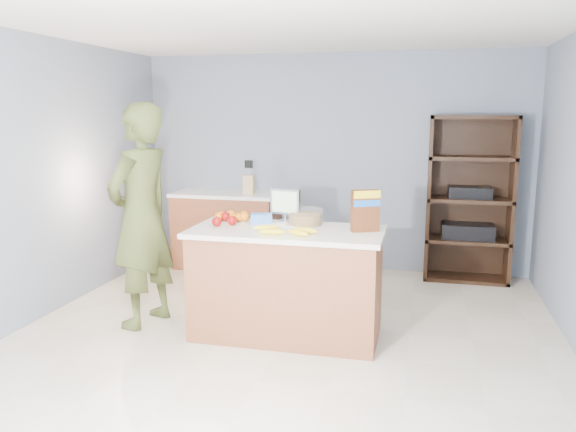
% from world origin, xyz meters
% --- Properties ---
extents(floor, '(4.50, 5.00, 0.02)m').
position_xyz_m(floor, '(0.00, 0.00, 0.00)').
color(floor, beige).
rests_on(floor, ground).
extents(walls, '(4.52, 5.02, 2.51)m').
position_xyz_m(walls, '(0.00, 0.00, 1.65)').
color(walls, gray).
rests_on(walls, ground).
extents(counter_peninsula, '(1.56, 0.76, 0.90)m').
position_xyz_m(counter_peninsula, '(0.00, 0.30, 0.42)').
color(counter_peninsula, brown).
rests_on(counter_peninsula, ground).
extents(back_cabinet, '(1.24, 0.62, 0.90)m').
position_xyz_m(back_cabinet, '(-1.20, 2.20, 0.45)').
color(back_cabinet, brown).
rests_on(back_cabinet, ground).
extents(shelving_unit, '(0.90, 0.40, 1.80)m').
position_xyz_m(shelving_unit, '(1.55, 2.35, 0.86)').
color(shelving_unit, black).
rests_on(shelving_unit, ground).
extents(person, '(0.61, 0.78, 1.91)m').
position_xyz_m(person, '(-1.27, 0.27, 0.96)').
color(person, '#414920').
rests_on(person, ground).
extents(knife_block, '(0.12, 0.10, 0.31)m').
position_xyz_m(knife_block, '(-0.90, 2.13, 1.02)').
color(knife_block, tan).
rests_on(knife_block, back_cabinet).
extents(envelopes, '(0.44, 0.16, 0.00)m').
position_xyz_m(envelopes, '(-0.03, 0.45, 0.90)').
color(envelopes, white).
rests_on(envelopes, counter_peninsula).
extents(bananas, '(0.55, 0.27, 0.05)m').
position_xyz_m(bananas, '(0.03, 0.14, 0.92)').
color(bananas, yellow).
rests_on(bananas, counter_peninsula).
extents(apples, '(0.20, 0.32, 0.08)m').
position_xyz_m(apples, '(-0.55, 0.38, 0.94)').
color(apples, maroon).
rests_on(apples, counter_peninsula).
extents(oranges, '(0.30, 0.22, 0.08)m').
position_xyz_m(oranges, '(-0.55, 0.54, 0.94)').
color(oranges, orange).
rests_on(oranges, counter_peninsula).
extents(blue_carton, '(0.21, 0.17, 0.08)m').
position_xyz_m(blue_carton, '(-0.27, 0.50, 0.94)').
color(blue_carton, blue).
rests_on(blue_carton, counter_peninsula).
extents(salad_bowl, '(0.30, 0.30, 0.13)m').
position_xyz_m(salad_bowl, '(0.11, 0.53, 0.96)').
color(salad_bowl, '#267219').
rests_on(salad_bowl, counter_peninsula).
extents(tv, '(0.28, 0.12, 0.28)m').
position_xyz_m(tv, '(-0.09, 0.62, 1.06)').
color(tv, silver).
rests_on(tv, counter_peninsula).
extents(cereal_box, '(0.23, 0.17, 0.33)m').
position_xyz_m(cereal_box, '(0.62, 0.37, 1.09)').
color(cereal_box, '#592B14').
rests_on(cereal_box, counter_peninsula).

